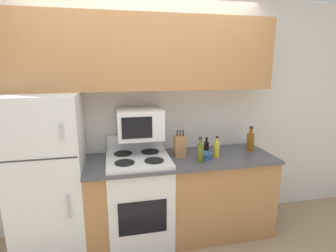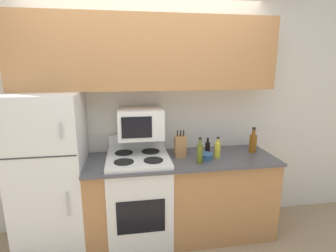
# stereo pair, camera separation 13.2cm
# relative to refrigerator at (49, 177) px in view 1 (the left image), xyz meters

# --- Properties ---
(wall_back) EXTENTS (8.00, 0.05, 2.55)m
(wall_back) POSITION_rel_refrigerator_xyz_m (0.98, 0.35, 0.48)
(wall_back) COLOR silver
(wall_back) RESTS_ON ground_plane
(lower_cabinets) EXTENTS (1.95, 0.66, 0.89)m
(lower_cabinets) POSITION_rel_refrigerator_xyz_m (1.30, -0.00, -0.35)
(lower_cabinets) COLOR #B27A47
(lower_cabinets) RESTS_ON ground_plane
(refrigerator) EXTENTS (0.65, 0.65, 1.58)m
(refrigerator) POSITION_rel_refrigerator_xyz_m (0.00, 0.00, 0.00)
(refrigerator) COLOR white
(refrigerator) RESTS_ON ground_plane
(upper_cabinets) EXTENTS (2.60, 0.32, 0.72)m
(upper_cabinets) POSITION_rel_refrigerator_xyz_m (0.98, 0.16, 1.15)
(upper_cabinets) COLOR #B27A47
(upper_cabinets) RESTS_ON refrigerator
(stove) EXTENTS (0.63, 0.64, 1.09)m
(stove) POSITION_rel_refrigerator_xyz_m (0.85, -0.01, -0.31)
(stove) COLOR white
(stove) RESTS_ON ground_plane
(microwave) EXTENTS (0.46, 0.36, 0.30)m
(microwave) POSITION_rel_refrigerator_xyz_m (0.89, 0.11, 0.45)
(microwave) COLOR white
(microwave) RESTS_ON stove
(knife_block) EXTENTS (0.11, 0.10, 0.29)m
(knife_block) POSITION_rel_refrigerator_xyz_m (1.29, 0.02, 0.21)
(knife_block) COLOR #B27A47
(knife_block) RESTS_ON lower_cabinets
(bowl) EXTENTS (0.16, 0.16, 0.06)m
(bowl) POSITION_rel_refrigerator_xyz_m (1.53, -0.08, 0.13)
(bowl) COLOR #335B84
(bowl) RESTS_ON lower_cabinets
(bottle_olive_oil) EXTENTS (0.06, 0.06, 0.26)m
(bottle_olive_oil) POSITION_rel_refrigerator_xyz_m (1.44, -0.19, 0.20)
(bottle_olive_oil) COLOR #5B6619
(bottle_olive_oil) RESTS_ON lower_cabinets
(bottle_cooking_spray) EXTENTS (0.06, 0.06, 0.22)m
(bottle_cooking_spray) POSITION_rel_refrigerator_xyz_m (1.67, -0.05, 0.18)
(bottle_cooking_spray) COLOR gold
(bottle_cooking_spray) RESTS_ON lower_cabinets
(bottle_soy_sauce) EXTENTS (0.05, 0.05, 0.18)m
(bottle_soy_sauce) POSITION_rel_refrigerator_xyz_m (1.60, 0.07, 0.17)
(bottle_soy_sauce) COLOR black
(bottle_soy_sauce) RESTS_ON lower_cabinets
(bottle_whiskey) EXTENTS (0.08, 0.08, 0.28)m
(bottle_whiskey) POSITION_rel_refrigerator_xyz_m (2.11, 0.05, 0.21)
(bottle_whiskey) COLOR brown
(bottle_whiskey) RESTS_ON lower_cabinets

